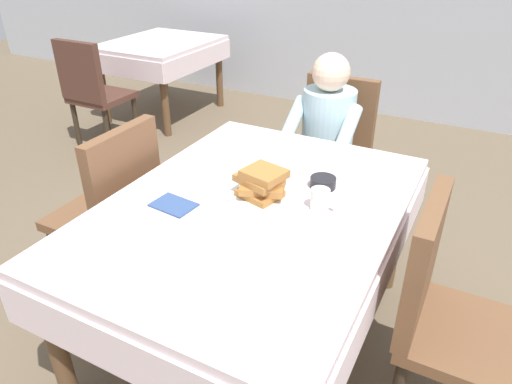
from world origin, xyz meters
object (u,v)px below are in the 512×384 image
object	(u,v)px
bowl_butter	(323,182)
spoon_near_edge	(215,244)
chair_left_side	(114,203)
chair_diner	(332,145)
fork_left_of_plate	(219,190)
breakfast_stack	(261,183)
background_chair_empty	(92,88)
background_table_far	(161,53)
diner_person	(325,132)
knife_right_of_plate	(303,212)
dining_table_main	(253,223)
plate_breakfast	(261,197)
chair_right_side	(444,307)
cup_coffee	(320,199)

from	to	relation	value
bowl_butter	spoon_near_edge	xyz separation A→B (m)	(-0.19, -0.57, -0.02)
chair_left_side	bowl_butter	size ratio (longest dim) A/B	8.45
chair_diner	fork_left_of_plate	xyz separation A→B (m)	(-0.12, -1.14, 0.21)
breakfast_stack	background_chair_empty	distance (m)	2.62
fork_left_of_plate	background_table_far	distance (m)	3.07
diner_person	breakfast_stack	xyz separation A→B (m)	(0.07, -0.96, 0.15)
chair_diner	knife_right_of_plate	world-z (taller)	chair_diner
bowl_butter	background_table_far	distance (m)	3.18
bowl_butter	chair_diner	bearing A→B (deg)	105.98
knife_right_of_plate	background_table_far	bearing A→B (deg)	51.98
dining_table_main	background_table_far	size ratio (longest dim) A/B	1.36
dining_table_main	diner_person	xyz separation A→B (m)	(-0.06, 1.01, 0.02)
bowl_butter	background_chair_empty	size ratio (longest dim) A/B	0.12
chair_diner	plate_breakfast	distance (m)	1.14
chair_diner	diner_person	size ratio (longest dim) A/B	0.83
chair_right_side	cup_coffee	world-z (taller)	chair_right_side
cup_coffee	knife_right_of_plate	distance (m)	0.09
knife_right_of_plate	spoon_near_edge	bearing A→B (deg)	155.20
dining_table_main	background_chair_empty	bearing A→B (deg)	149.04
chair_diner	chair_left_side	xyz separation A→B (m)	(-0.71, -1.17, 0.00)
chair_diner	bowl_butter	xyz separation A→B (m)	(0.26, -0.91, 0.23)
chair_left_side	fork_left_of_plate	distance (m)	0.63
dining_table_main	background_chair_empty	size ratio (longest dim) A/B	1.64
background_chair_empty	spoon_near_edge	bearing A→B (deg)	-36.22
bowl_butter	background_table_far	bearing A→B (deg)	140.22
chair_diner	spoon_near_edge	distance (m)	1.49
cup_coffee	background_table_far	world-z (taller)	cup_coffee
bowl_butter	cup_coffee	bearing A→B (deg)	-73.05
breakfast_stack	background_table_far	distance (m)	3.19
chair_right_side	background_table_far	distance (m)	3.79
diner_person	cup_coffee	world-z (taller)	diner_person
diner_person	bowl_butter	size ratio (longest dim) A/B	10.18
chair_diner	diner_person	distance (m)	0.21
plate_breakfast	chair_right_side	bearing A→B (deg)	-3.90
chair_diner	chair_right_side	size ratio (longest dim) A/B	1.00
background_chair_empty	cup_coffee	bearing A→B (deg)	-26.70
chair_diner	plate_breakfast	bearing A→B (deg)	93.82
chair_left_side	plate_breakfast	world-z (taller)	chair_left_side
cup_coffee	spoon_near_edge	size ratio (longest dim) A/B	0.75
fork_left_of_plate	background_chair_empty	size ratio (longest dim) A/B	0.19
breakfast_stack	fork_left_of_plate	world-z (taller)	breakfast_stack
chair_right_side	spoon_near_edge	world-z (taller)	chair_right_side
chair_right_side	knife_right_of_plate	size ratio (longest dim) A/B	4.65
bowl_butter	background_table_far	size ratio (longest dim) A/B	0.10
background_table_far	background_chair_empty	xyz separation A→B (m)	(-0.00, -0.95, -0.09)
background_table_far	cup_coffee	bearing A→B (deg)	-41.47
chair_right_side	spoon_near_edge	bearing A→B (deg)	-68.08
background_chair_empty	knife_right_of_plate	bearing A→B (deg)	-28.25
dining_table_main	bowl_butter	world-z (taller)	bowl_butter
plate_breakfast	spoon_near_edge	size ratio (longest dim) A/B	1.87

